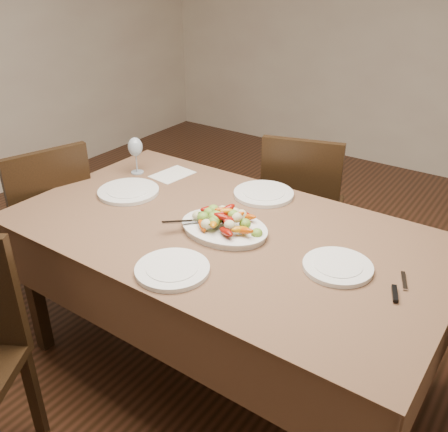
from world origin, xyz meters
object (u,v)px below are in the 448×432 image
dining_table (224,302)px  plate_right (338,267)px  plate_left (128,192)px  chair_left (45,224)px  serving_platter (224,229)px  plate_far (264,194)px  plate_near (172,270)px  chair_far (303,208)px  wine_glass (136,154)px

dining_table → plate_right: (0.51, -0.01, 0.39)m
plate_left → plate_right: (1.09, -0.03, 0.00)m
chair_left → serving_platter: bearing=110.4°
dining_table → plate_right: size_ratio=7.20×
plate_right → plate_far: same height
plate_near → plate_left: bearing=147.1°
chair_far → serving_platter: chair_far is taller
plate_left → plate_far: (0.55, 0.35, 0.00)m
plate_right → chair_left: bearing=-176.9°
chair_left → plate_right: chair_left is taller
chair_far → chair_left: 1.45m
plate_left → plate_right: 1.09m
plate_far → chair_left: bearing=-156.7°
plate_left → serving_platter: bearing=-4.3°
plate_left → chair_left: bearing=-167.4°
serving_platter → plate_near: serving_platter is taller
chair_far → serving_platter: (0.07, -0.90, 0.30)m
serving_platter → plate_far: size_ratio=1.30×
wine_glass → chair_left: bearing=-140.7°
plate_left → plate_near: (0.61, -0.39, 0.00)m
serving_platter → plate_near: size_ratio=1.36×
plate_left → wine_glass: size_ratio=1.43×
plate_right → plate_near: (-0.48, -0.36, 0.00)m
chair_left → wine_glass: wine_glass is taller
serving_platter → plate_left: serving_platter is taller
plate_near → serving_platter: bearing=92.2°
chair_left → plate_far: size_ratio=3.33×
dining_table → plate_near: bearing=-85.8°
dining_table → serving_platter: size_ratio=4.98×
plate_far → plate_near: (0.06, -0.74, 0.00)m
chair_left → plate_left: chair_left is taller
serving_platter → plate_left: 0.59m
plate_near → wine_glass: (-0.75, 0.60, 0.09)m
dining_table → chair_far: size_ratio=1.94×
dining_table → chair_left: (-1.13, -0.10, 0.10)m
dining_table → plate_far: plate_far is taller
chair_left → plate_near: bearing=93.3°
plate_left → plate_right: same height
plate_far → plate_near: same height
plate_near → plate_right: bearing=36.5°
dining_table → plate_near: 0.53m
chair_far → chair_left: size_ratio=1.00×
serving_platter → plate_near: bearing=-87.8°
chair_far → plate_left: chair_far is taller
serving_platter → plate_far: 0.40m
plate_right → wine_glass: size_ratio=1.25×
chair_left → plate_near: size_ratio=3.49×
dining_table → chair_left: bearing=-175.1°
plate_left → plate_near: 0.72m
chair_far → serving_platter: size_ratio=2.57×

